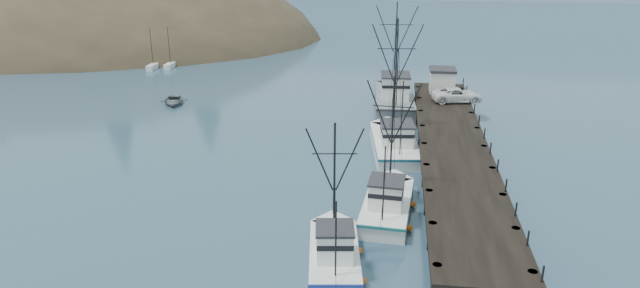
# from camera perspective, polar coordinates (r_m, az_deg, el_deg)

# --- Properties ---
(ground) EXTENTS (400.00, 400.00, 0.00)m
(ground) POSITION_cam_1_polar(r_m,az_deg,el_deg) (38.81, -6.21, -10.06)
(ground) COLOR #28455A
(ground) RESTS_ON ground
(pier) EXTENTS (6.00, 44.00, 2.00)m
(pier) POSITION_cam_1_polar(r_m,az_deg,el_deg) (51.90, 13.21, -0.35)
(pier) COLOR black
(pier) RESTS_ON ground
(headland) EXTENTS (134.80, 78.00, 51.00)m
(headland) POSITION_cam_1_polar(r_m,az_deg,el_deg) (140.98, -29.14, 7.97)
(headland) COLOR #382D1E
(headland) RESTS_ON ground
(moored_sailboats) EXTENTS (10.87, 17.32, 6.35)m
(moored_sailboats) POSITION_cam_1_polar(r_m,az_deg,el_deg) (99.08, -16.08, 8.38)
(moored_sailboats) COLOR white
(moored_sailboats) RESTS_ON ground
(trawler_near) EXTENTS (4.07, 10.30, 10.54)m
(trawler_near) POSITION_cam_1_polar(r_m,az_deg,el_deg) (42.71, 6.79, -5.84)
(trawler_near) COLOR white
(trawler_near) RESTS_ON ground
(trawler_mid) EXTENTS (4.09, 9.28, 9.42)m
(trawler_mid) POSITION_cam_1_polar(r_m,az_deg,el_deg) (36.29, 1.42, -10.77)
(trawler_mid) COLOR white
(trawler_mid) RESTS_ON ground
(trawler_far) EXTENTS (5.31, 12.62, 12.65)m
(trawler_far) POSITION_cam_1_polar(r_m,az_deg,el_deg) (54.92, 7.41, 0.22)
(trawler_far) COLOR white
(trawler_far) RESTS_ON ground
(work_vessel) EXTENTS (5.07, 14.90, 12.55)m
(work_vessel) POSITION_cam_1_polar(r_m,az_deg,el_deg) (68.17, 7.38, 4.58)
(work_vessel) COLOR slate
(work_vessel) RESTS_ON ground
(pier_shed) EXTENTS (3.00, 3.20, 2.80)m
(pier_shed) POSITION_cam_1_polar(r_m,az_deg,el_deg) (68.58, 12.12, 6.28)
(pier_shed) COLOR silver
(pier_shed) RESTS_ON pier
(pickup_truck) EXTENTS (5.95, 3.51, 1.55)m
(pickup_truck) POSITION_cam_1_polar(r_m,az_deg,el_deg) (64.94, 13.59, 4.80)
(pickup_truck) COLOR silver
(pickup_truck) RESTS_ON pier
(motorboat) EXTENTS (4.64, 5.52, 0.98)m
(motorboat) POSITION_cam_1_polar(r_m,az_deg,el_deg) (71.91, -14.44, 3.92)
(motorboat) COLOR #51585A
(motorboat) RESTS_ON ground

